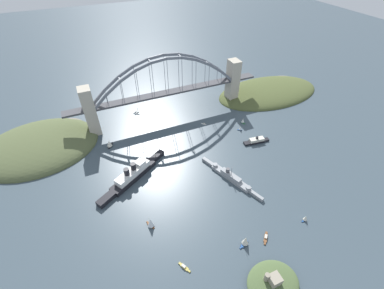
% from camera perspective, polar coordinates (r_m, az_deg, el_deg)
% --- Properties ---
extents(ground_plane, '(1400.00, 1400.00, 0.00)m').
position_cam_1_polar(ground_plane, '(362.58, -5.08, 6.52)').
color(ground_plane, '#3D4C56').
extents(harbor_arch_bridge, '(256.78, 17.27, 83.22)m').
position_cam_1_polar(harbor_arch_bridge, '(345.09, -5.41, 11.15)').
color(harbor_arch_bridge, '#BCB29E').
rests_on(harbor_arch_bridge, ground).
extents(headland_west_shore, '(166.10, 93.28, 21.22)m').
position_cam_1_polar(headland_west_shore, '(432.39, 16.42, 10.98)').
color(headland_west_shore, '#4C562D').
rests_on(headland_west_shore, ground).
extents(headland_east_shore, '(133.35, 108.91, 29.32)m').
position_cam_1_polar(headland_east_shore, '(356.36, -30.13, -0.30)').
color(headland_east_shore, '#515B38').
rests_on(headland_east_shore, ground).
extents(ocean_liner, '(81.40, 53.25, 18.58)m').
position_cam_1_polar(ocean_liner, '(274.72, -12.81, -6.38)').
color(ocean_liner, black).
rests_on(ocean_liner, ground).
extents(naval_cruiser, '(30.57, 75.78, 16.93)m').
position_cam_1_polar(naval_cruiser, '(272.11, 8.38, -6.97)').
color(naval_cruiser, gray).
rests_on(naval_cruiser, ground).
extents(harbor_ferry_steamer, '(32.48, 10.08, 8.20)m').
position_cam_1_polar(harbor_ferry_steamer, '(321.41, 13.90, 0.83)').
color(harbor_ferry_steamer, black).
rests_on(harbor_ferry_steamer, ground).
extents(fort_island_mid_harbor, '(39.06, 33.04, 13.83)m').
position_cam_1_polar(fort_island_mid_harbor, '(220.19, 17.31, -26.96)').
color(fort_island_mid_harbor, '#4C6038').
rests_on(fort_island_mid_harbor, ground).
extents(seaplane_taxiing_near_bridge, '(8.87, 8.77, 4.79)m').
position_cam_1_polar(seaplane_taxiing_near_bridge, '(372.49, -12.07, 7.10)').
color(seaplane_taxiing_near_bridge, '#B7B7B2').
rests_on(seaplane_taxiing_near_bridge, ground).
extents(small_boat_0, '(6.56, 10.71, 1.97)m').
position_cam_1_polar(small_boat_0, '(220.17, -1.72, -25.22)').
color(small_boat_0, gold).
rests_on(small_boat_0, ground).
extents(small_boat_1, '(5.43, 5.75, 1.90)m').
position_cam_1_polar(small_boat_1, '(342.46, 2.60, 4.52)').
color(small_boat_1, silver).
rests_on(small_boat_1, ground).
extents(small_boat_2, '(6.49, 4.09, 6.38)m').
position_cam_1_polar(small_boat_2, '(258.55, 23.59, -14.57)').
color(small_boat_2, '#234C8C').
rests_on(small_boat_2, ground).
extents(small_boat_3, '(9.61, 6.86, 11.16)m').
position_cam_1_polar(small_boat_3, '(228.83, 11.62, -19.94)').
color(small_boat_3, '#234C8C').
rests_on(small_boat_3, ground).
extents(small_boat_4, '(5.81, 4.47, 6.99)m').
position_cam_1_polar(small_boat_4, '(336.35, 10.57, 3.57)').
color(small_boat_4, '#234C8C').
rests_on(small_boat_4, ground).
extents(small_boat_5, '(4.83, 6.98, 7.38)m').
position_cam_1_polar(small_boat_5, '(349.67, 11.08, 5.12)').
color(small_boat_5, '#2D6B3D').
rests_on(small_boat_5, ground).
extents(small_boat_6, '(7.16, 9.64, 11.57)m').
position_cam_1_polar(small_boat_6, '(235.89, -9.05, -16.53)').
color(small_boat_6, brown).
rests_on(small_boat_6, ground).
extents(small_boat_7, '(9.59, 10.12, 2.05)m').
position_cam_1_polar(small_boat_7, '(239.26, 15.84, -19.03)').
color(small_boat_7, brown).
rests_on(small_boat_7, ground).
extents(small_boat_8, '(8.45, 10.19, 10.17)m').
position_cam_1_polar(small_boat_8, '(319.41, -17.66, 0.20)').
color(small_boat_8, black).
rests_on(small_boat_8, ground).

